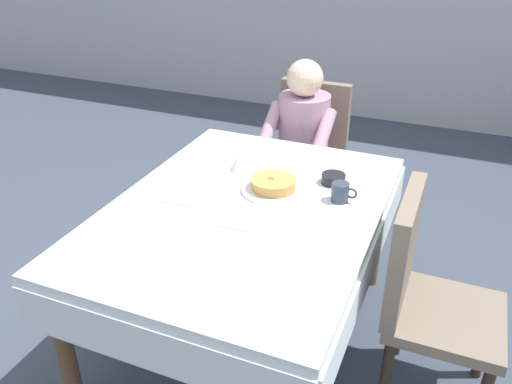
# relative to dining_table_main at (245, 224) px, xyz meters

# --- Properties ---
(ground_plane) EXTENTS (14.00, 14.00, 0.00)m
(ground_plane) POSITION_rel_dining_table_main_xyz_m (0.00, 0.00, -0.65)
(ground_plane) COLOR #3D4756
(dining_table_main) EXTENTS (1.12, 1.52, 0.74)m
(dining_table_main) POSITION_rel_dining_table_main_xyz_m (0.00, 0.00, 0.00)
(dining_table_main) COLOR silver
(dining_table_main) RESTS_ON ground
(chair_diner) EXTENTS (0.44, 0.45, 0.93)m
(chair_diner) POSITION_rel_dining_table_main_xyz_m (-0.08, 1.17, -0.12)
(chair_diner) COLOR #7A6B5B
(chair_diner) RESTS_ON ground
(diner_person) EXTENTS (0.40, 0.43, 1.12)m
(diner_person) POSITION_rel_dining_table_main_xyz_m (-0.08, 1.01, 0.02)
(diner_person) COLOR #B2849E
(diner_person) RESTS_ON ground
(chair_right_side) EXTENTS (0.45, 0.44, 0.93)m
(chair_right_side) POSITION_rel_dining_table_main_xyz_m (0.77, 0.00, -0.12)
(chair_right_side) COLOR #7A6B5B
(chair_right_side) RESTS_ON ground
(plate_breakfast) EXTENTS (0.28, 0.28, 0.02)m
(plate_breakfast) POSITION_rel_dining_table_main_xyz_m (0.06, 0.17, 0.10)
(plate_breakfast) COLOR white
(plate_breakfast) RESTS_ON dining_table_main
(breakfast_stack) EXTENTS (0.20, 0.20, 0.06)m
(breakfast_stack) POSITION_rel_dining_table_main_xyz_m (0.06, 0.17, 0.13)
(breakfast_stack) COLOR tan
(breakfast_stack) RESTS_ON plate_breakfast
(cup_coffee) EXTENTS (0.11, 0.08, 0.08)m
(cup_coffee) POSITION_rel_dining_table_main_xyz_m (0.36, 0.20, 0.13)
(cup_coffee) COLOR #333D4C
(cup_coffee) RESTS_ON dining_table_main
(bowl_butter) EXTENTS (0.11, 0.11, 0.04)m
(bowl_butter) POSITION_rel_dining_table_main_xyz_m (0.29, 0.36, 0.11)
(bowl_butter) COLOR black
(bowl_butter) RESTS_ON dining_table_main
(syrup_pitcher) EXTENTS (0.08, 0.08, 0.07)m
(syrup_pitcher) POSITION_rel_dining_table_main_xyz_m (-0.18, 0.31, 0.13)
(syrup_pitcher) COLOR silver
(syrup_pitcher) RESTS_ON dining_table_main
(fork_left_of_plate) EXTENTS (0.03, 0.18, 0.00)m
(fork_left_of_plate) POSITION_rel_dining_table_main_xyz_m (-0.13, 0.15, 0.09)
(fork_left_of_plate) COLOR silver
(fork_left_of_plate) RESTS_ON dining_table_main
(knife_right_of_plate) EXTENTS (0.02, 0.20, 0.00)m
(knife_right_of_plate) POSITION_rel_dining_table_main_xyz_m (0.25, 0.15, 0.09)
(knife_right_of_plate) COLOR silver
(knife_right_of_plate) RESTS_ON dining_table_main
(spoon_near_edge) EXTENTS (0.15, 0.02, 0.00)m
(spoon_near_edge) POSITION_rel_dining_table_main_xyz_m (0.03, -0.18, 0.09)
(spoon_near_edge) COLOR silver
(spoon_near_edge) RESTS_ON dining_table_main
(napkin_folded) EXTENTS (0.17, 0.13, 0.01)m
(napkin_folded) POSITION_rel_dining_table_main_xyz_m (-0.27, -0.04, 0.09)
(napkin_folded) COLOR white
(napkin_folded) RESTS_ON dining_table_main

